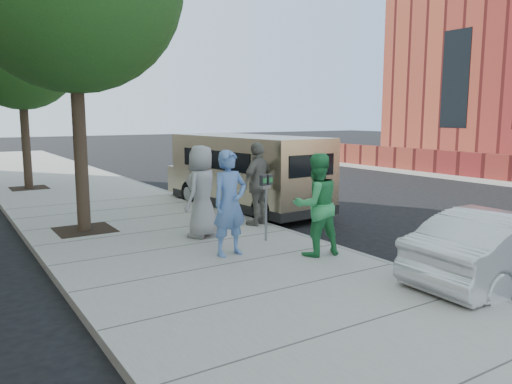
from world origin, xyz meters
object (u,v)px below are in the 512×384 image
(person_gray_shirt, at_px, (202,191))
(van, at_px, (245,171))
(sedan, at_px, (508,248))
(person_officer, at_px, (230,203))
(tree_far, at_px, (21,47))
(person_green_shirt, at_px, (316,205))
(person_striped_polo, at_px, (258,184))
(parking_meter, at_px, (266,193))

(person_gray_shirt, bearing_deg, van, -170.30)
(sedan, distance_m, person_officer, 4.55)
(person_officer, distance_m, person_gray_shirt, 1.53)
(tree_far, height_order, person_green_shirt, tree_far)
(sedan, relative_size, person_striped_polo, 1.93)
(tree_far, relative_size, sedan, 1.78)
(tree_far, height_order, parking_meter, tree_far)
(van, height_order, person_gray_shirt, van)
(person_officer, relative_size, person_green_shirt, 1.03)
(sedan, bearing_deg, person_officer, 42.55)
(tree_far, relative_size, person_striped_polo, 3.44)
(person_green_shirt, xyz_separation_m, person_gray_shirt, (-1.09, 2.34, 0.03))
(parking_meter, xyz_separation_m, van, (1.76, 3.68, -0.01))
(person_striped_polo, bearing_deg, van, -136.64)
(parking_meter, bearing_deg, tree_far, 96.58)
(parking_meter, height_order, person_green_shirt, person_green_shirt)
(parking_meter, xyz_separation_m, person_green_shirt, (0.17, -1.34, -0.05))
(person_green_shirt, bearing_deg, parking_meter, -74.12)
(sedan, height_order, person_officer, person_officer)
(van, bearing_deg, sedan, -93.86)
(parking_meter, relative_size, person_green_shirt, 0.72)
(person_striped_polo, bearing_deg, sedan, 81.25)
(person_officer, bearing_deg, tree_far, 93.87)
(person_officer, distance_m, person_striped_polo, 2.57)
(van, xyz_separation_m, person_green_shirt, (-1.60, -5.02, -0.04))
(person_officer, height_order, person_gray_shirt, person_gray_shirt)
(parking_meter, height_order, person_striped_polo, person_striped_polo)
(parking_meter, xyz_separation_m, person_gray_shirt, (-0.92, 1.00, -0.02))
(tree_far, distance_m, person_gray_shirt, 10.42)
(person_gray_shirt, bearing_deg, sedan, 84.50)
(parking_meter, xyz_separation_m, person_officer, (-1.12, -0.52, -0.02))
(tree_far, distance_m, person_striped_polo, 10.53)
(person_gray_shirt, distance_m, person_striped_polo, 1.63)
(parking_meter, relative_size, person_striped_polo, 0.70)
(tree_far, distance_m, van, 9.04)
(van, distance_m, person_gray_shirt, 3.80)
(van, relative_size, person_officer, 3.05)
(person_green_shirt, bearing_deg, sedan, 132.51)
(van, relative_size, person_striped_polo, 3.04)
(tree_far, relative_size, person_green_shirt, 3.56)
(sedan, bearing_deg, parking_meter, 26.70)
(parking_meter, height_order, person_officer, person_officer)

